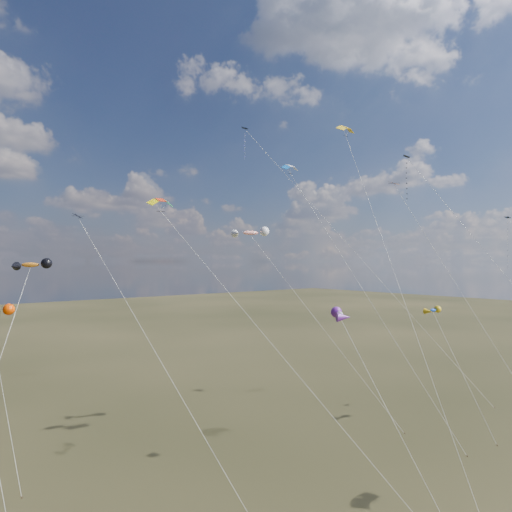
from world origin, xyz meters
TOP-DOWN VIEW (x-y plane):
  - ground at (0.00, 0.00)m, footprint 400.00×400.00m
  - diamond_black_high at (29.75, 17.02)m, footprint 4.12×26.48m
  - diamond_navy_tall at (10.45, 28.53)m, footprint 20.77×25.93m
  - diamond_black_mid at (-15.82, 14.67)m, footprint 8.28×14.47m
  - diamond_orange_center at (11.02, 3.12)m, footprint 8.81×13.07m
  - parafoil_yellow at (11.07, 14.78)m, footprint 12.54×21.99m
  - parafoil_blue_white at (5.76, 18.51)m, footprint 7.25×18.36m
  - parafoil_tricolor at (-13.30, 13.77)m, footprint 13.45×16.11m
  - novelty_orange_black at (-22.60, 16.60)m, footprint 9.33×12.22m
  - novelty_white_purple at (-5.25, 1.89)m, footprint 3.42×9.02m
  - novelty_redwhite_stripe at (4.08, 23.98)m, footprint 10.52×17.33m
  - novelty_blue_yellow at (20.40, 9.20)m, footprint 4.85×9.53m

SIDE VIEW (x-z plane):
  - ground at x=0.00m, z-range 0.00..0.00m
  - novelty_blue_yellow at x=20.40m, z-range 5.97..19.00m
  - novelty_white_purple at x=-5.25m, z-range 7.01..22.03m
  - diamond_black_mid at x=-15.82m, z-range 3.81..26.22m
  - novelty_orange_black at x=-22.60m, z-range 8.74..27.37m
  - diamond_orange_center at x=11.02m, z-range 5.52..31.94m
  - novelty_redwhite_stripe at x=4.08m, z-range 10.57..33.23m
  - parafoil_tricolor at x=-13.30m, z-range 11.28..35.24m
  - diamond_black_high at x=29.75m, z-range 11.98..46.33m
  - parafoil_blue_white at x=5.76m, z-range 14.26..44.34m
  - diamond_navy_tall at x=10.45m, z-range 13.23..50.66m
  - parafoil_yellow at x=11.07m, z-range 16.61..51.50m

